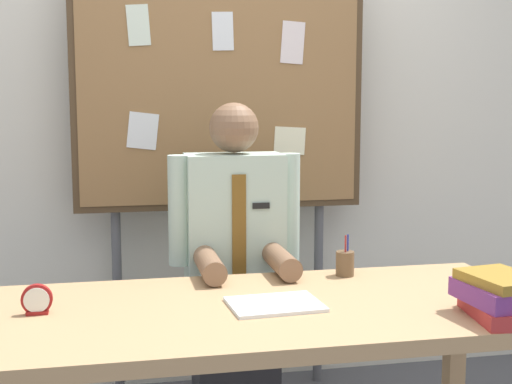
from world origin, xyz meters
TOP-DOWN VIEW (x-y plane):
  - back_wall at (0.00, 1.20)m, footprint 6.40×0.08m
  - desk at (0.00, 0.00)m, footprint 1.86×0.84m
  - person at (0.00, 0.63)m, footprint 0.55×0.56m
  - bulletin_board at (-0.00, 0.99)m, footprint 1.33×0.09m
  - book_stack at (0.67, -0.28)m, footprint 0.22×0.30m
  - open_notebook at (0.02, -0.02)m, footprint 0.31×0.24m
  - desk_clock at (-0.73, 0.05)m, footprint 0.10×0.04m
  - pen_holder at (0.37, 0.31)m, footprint 0.07×0.07m

SIDE VIEW (x-z plane):
  - person at x=0.00m, z-range -0.05..1.33m
  - desk at x=0.00m, z-range 0.28..1.01m
  - open_notebook at x=0.02m, z-range 0.72..0.74m
  - desk_clock at x=-0.73m, z-range 0.72..0.81m
  - pen_holder at x=0.37m, z-range 0.69..0.85m
  - book_stack at x=0.67m, z-range 0.72..0.86m
  - back_wall at x=0.00m, z-range 0.00..2.70m
  - bulletin_board at x=0.00m, z-range 0.42..2.43m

